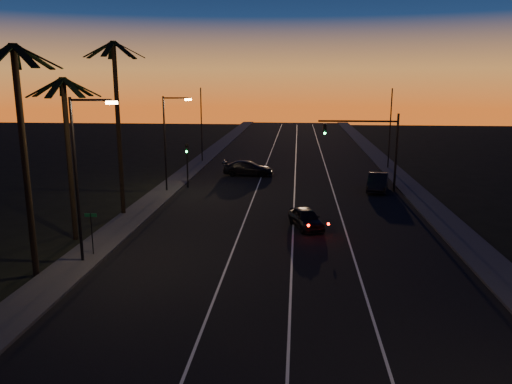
# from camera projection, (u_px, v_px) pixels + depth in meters

# --- Properties ---
(road) EXTENTS (20.00, 170.00, 0.01)m
(road) POSITION_uv_depth(u_px,v_px,m) (287.00, 218.00, 36.33)
(road) COLOR black
(road) RESTS_ON ground
(sidewalk_left) EXTENTS (2.40, 170.00, 0.16)m
(sidewalk_left) POSITION_uv_depth(u_px,v_px,m) (137.00, 214.00, 37.23)
(sidewalk_left) COLOR #323230
(sidewalk_left) RESTS_ON ground
(sidewalk_right) EXTENTS (2.40, 170.00, 0.16)m
(sidewalk_right) POSITION_uv_depth(u_px,v_px,m) (444.00, 221.00, 35.40)
(sidewalk_right) COLOR #323230
(sidewalk_right) RESTS_ON ground
(lane_stripe_left) EXTENTS (0.12, 160.00, 0.01)m
(lane_stripe_left) POSITION_uv_depth(u_px,v_px,m) (246.00, 217.00, 36.57)
(lane_stripe_left) COLOR silver
(lane_stripe_left) RESTS_ON road
(lane_stripe_mid) EXTENTS (0.12, 160.00, 0.01)m
(lane_stripe_mid) POSITION_uv_depth(u_px,v_px,m) (293.00, 218.00, 36.29)
(lane_stripe_mid) COLOR silver
(lane_stripe_mid) RESTS_ON road
(lane_stripe_right) EXTENTS (0.12, 160.00, 0.01)m
(lane_stripe_right) POSITION_uv_depth(u_px,v_px,m) (342.00, 219.00, 36.00)
(lane_stripe_right) COLOR silver
(lane_stripe_right) RESTS_ON road
(palm_near) EXTENTS (4.25, 4.16, 11.53)m
(palm_near) POSITION_uv_depth(u_px,v_px,m) (23.00, 139.00, 24.15)
(palm_near) COLOR black
(palm_near) RESTS_ON ground
(palm_mid) EXTENTS (4.25, 4.16, 10.03)m
(palm_mid) POSITION_uv_depth(u_px,v_px,m) (68.00, 141.00, 30.21)
(palm_mid) COLOR black
(palm_mid) RESTS_ON ground
(palm_far) EXTENTS (4.25, 4.16, 12.53)m
(palm_far) POSITION_uv_depth(u_px,v_px,m) (117.00, 112.00, 35.66)
(palm_far) COLOR black
(palm_far) RESTS_ON ground
(streetlight_left_near) EXTENTS (2.55, 0.26, 9.00)m
(streetlight_left_near) POSITION_uv_depth(u_px,v_px,m) (81.00, 168.00, 26.32)
(streetlight_left_near) COLOR black
(streetlight_left_near) RESTS_ON ground
(streetlight_left_far) EXTENTS (2.55, 0.26, 8.50)m
(streetlight_left_far) POSITION_uv_depth(u_px,v_px,m) (168.00, 136.00, 43.88)
(streetlight_left_far) COLOR black
(streetlight_left_far) RESTS_ON ground
(street_sign) EXTENTS (0.70, 0.06, 2.60)m
(street_sign) POSITION_uv_depth(u_px,v_px,m) (92.00, 229.00, 28.10)
(street_sign) COLOR black
(street_sign) RESTS_ON ground
(signal_mast) EXTENTS (7.10, 0.41, 7.00)m
(signal_mast) POSITION_uv_depth(u_px,v_px,m) (370.00, 138.00, 44.42)
(signal_mast) COLOR black
(signal_mast) RESTS_ON ground
(signal_post) EXTENTS (0.28, 0.37, 4.20)m
(signal_post) POSITION_uv_depth(u_px,v_px,m) (187.00, 157.00, 46.18)
(signal_post) COLOR black
(signal_post) RESTS_ON ground
(far_pole_left) EXTENTS (0.14, 0.14, 9.00)m
(far_pole_left) POSITION_uv_depth(u_px,v_px,m) (201.00, 125.00, 60.56)
(far_pole_left) COLOR black
(far_pole_left) RESTS_ON ground
(far_pole_right) EXTENTS (0.14, 0.14, 9.00)m
(far_pole_right) POSITION_uv_depth(u_px,v_px,m) (390.00, 129.00, 55.85)
(far_pole_right) COLOR black
(far_pole_right) RESTS_ON ground
(lead_car) EXTENTS (2.85, 4.65, 1.34)m
(lead_car) POSITION_uv_depth(u_px,v_px,m) (306.00, 218.00, 33.86)
(lead_car) COLOR black
(lead_car) RESTS_ON road
(right_car) EXTENTS (2.64, 5.03, 1.58)m
(right_car) POSITION_uv_depth(u_px,v_px,m) (378.00, 182.00, 45.30)
(right_car) COLOR black
(right_car) RESTS_ON road
(cross_car) EXTENTS (5.39, 2.37, 1.54)m
(cross_car) POSITION_uv_depth(u_px,v_px,m) (248.00, 168.00, 52.64)
(cross_car) COLOR black
(cross_car) RESTS_ON road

